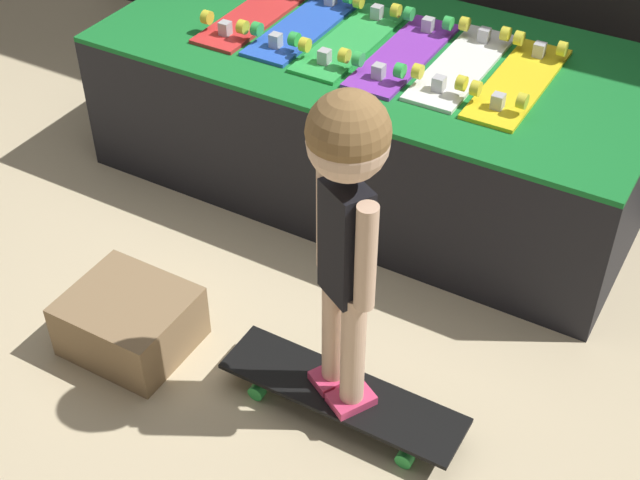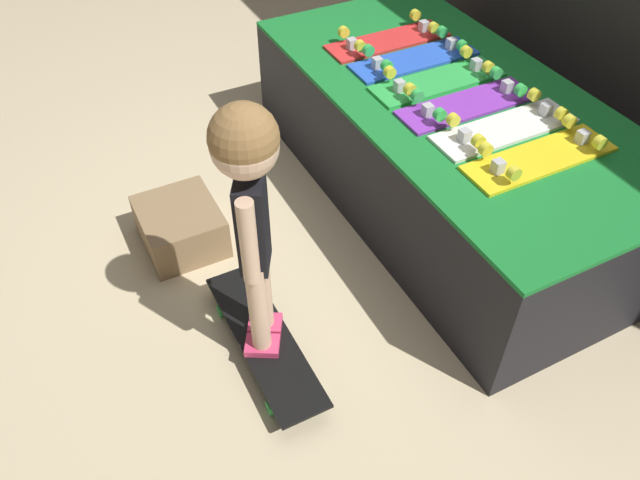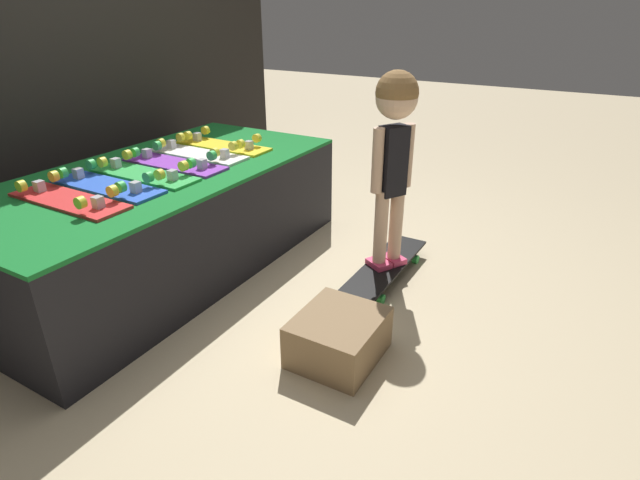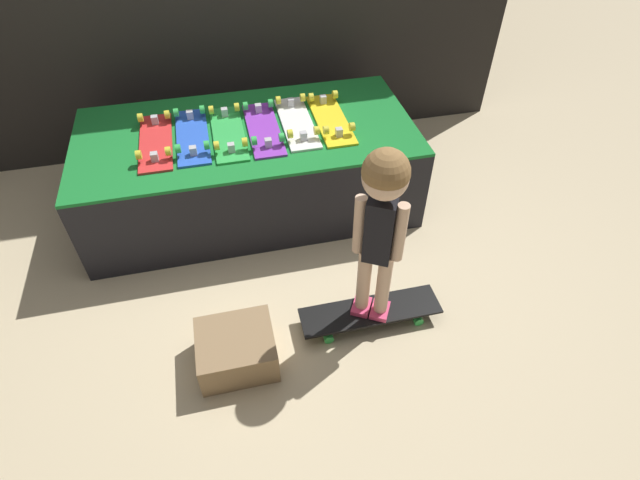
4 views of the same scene
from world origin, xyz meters
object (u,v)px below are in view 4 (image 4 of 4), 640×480
object	(u,v)px
skateboard_yellow_on_rack	(331,118)
skateboard_on_floor	(370,312)
skateboard_purple_on_rack	(263,128)
skateboard_green_on_rack	(228,132)
child	(382,209)
skateboard_white_on_rack	(297,121)
storage_box	(237,349)
skateboard_red_on_rack	(155,140)
skateboard_blue_on_rack	(192,135)

from	to	relation	value
skateboard_yellow_on_rack	skateboard_on_floor	world-z (taller)	skateboard_yellow_on_rack
skateboard_on_floor	skateboard_purple_on_rack	bearing A→B (deg)	108.23
skateboard_green_on_rack	skateboard_purple_on_rack	distance (m)	0.22
skateboard_green_on_rack	child	bearing A→B (deg)	-62.51
skateboard_purple_on_rack	child	bearing A→B (deg)	-71.77
skateboard_green_on_rack	skateboard_on_floor	distance (m)	1.39
skateboard_yellow_on_rack	child	world-z (taller)	child
skateboard_yellow_on_rack	child	bearing A→B (deg)	-92.91
child	skateboard_yellow_on_rack	bearing A→B (deg)	116.51
child	skateboard_on_floor	bearing A→B (deg)	0.00
skateboard_white_on_rack	storage_box	bearing A→B (deg)	-114.65
skateboard_red_on_rack	skateboard_green_on_rack	size ratio (longest dim) A/B	1.00
skateboard_red_on_rack	skateboard_yellow_on_rack	xyz separation A→B (m)	(1.09, 0.01, 0.00)
skateboard_yellow_on_rack	skateboard_on_floor	bearing A→B (deg)	-92.91
skateboard_on_floor	storage_box	size ratio (longest dim) A/B	2.00
skateboard_on_floor	storage_box	bearing A→B (deg)	-172.83
skateboard_green_on_rack	skateboard_white_on_rack	distance (m)	0.44
skateboard_white_on_rack	skateboard_on_floor	bearing A→B (deg)	-82.27
skateboard_blue_on_rack	skateboard_white_on_rack	world-z (taller)	same
skateboard_red_on_rack	storage_box	size ratio (longest dim) A/B	1.63
skateboard_blue_on_rack	skateboard_yellow_on_rack	bearing A→B (deg)	0.01
skateboard_green_on_rack	child	distance (m)	1.30
storage_box	skateboard_red_on_rack	bearing A→B (deg)	103.25
skateboard_green_on_rack	skateboard_purple_on_rack	size ratio (longest dim) A/B	1.00
skateboard_yellow_on_rack	skateboard_on_floor	xyz separation A→B (m)	(-0.06, -1.16, -0.52)
skateboard_purple_on_rack	skateboard_white_on_rack	size ratio (longest dim) A/B	1.00
skateboard_white_on_rack	skateboard_yellow_on_rack	bearing A→B (deg)	-2.27
skateboard_red_on_rack	skateboard_purple_on_rack	bearing A→B (deg)	-0.46
skateboard_purple_on_rack	skateboard_white_on_rack	distance (m)	0.22
skateboard_yellow_on_rack	child	xyz separation A→B (m)	(-0.06, -1.16, 0.21)
skateboard_green_on_rack	skateboard_on_floor	world-z (taller)	skateboard_green_on_rack
skateboard_white_on_rack	skateboard_yellow_on_rack	world-z (taller)	same
storage_box	skateboard_white_on_rack	bearing A→B (deg)	65.35
child	storage_box	world-z (taller)	child
skateboard_green_on_rack	skateboard_white_on_rack	xyz separation A→B (m)	(0.44, 0.03, 0.00)
child	storage_box	bearing A→B (deg)	-143.42
child	storage_box	size ratio (longest dim) A/B	2.67
skateboard_red_on_rack	skateboard_white_on_rack	size ratio (longest dim) A/B	1.00
skateboard_yellow_on_rack	storage_box	distance (m)	1.56
skateboard_red_on_rack	skateboard_blue_on_rack	xyz separation A→B (m)	(0.22, 0.01, 0.00)
skateboard_yellow_on_rack	child	size ratio (longest dim) A/B	0.61
skateboard_blue_on_rack	skateboard_yellow_on_rack	world-z (taller)	same
skateboard_purple_on_rack	skateboard_green_on_rack	bearing A→B (deg)	-179.82
skateboard_green_on_rack	skateboard_yellow_on_rack	xyz separation A→B (m)	(0.65, 0.02, 0.00)
skateboard_red_on_rack	skateboard_white_on_rack	xyz separation A→B (m)	(0.87, 0.02, 0.00)
skateboard_red_on_rack	skateboard_white_on_rack	distance (m)	0.87
skateboard_on_floor	child	size ratio (longest dim) A/B	0.75
skateboard_blue_on_rack	skateboard_green_on_rack	size ratio (longest dim) A/B	1.00
skateboard_white_on_rack	skateboard_purple_on_rack	bearing A→B (deg)	-173.15
skateboard_on_floor	skateboard_white_on_rack	bearing A→B (deg)	97.73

